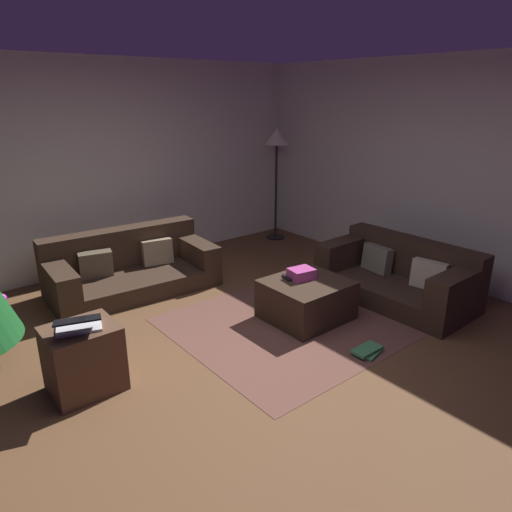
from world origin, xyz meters
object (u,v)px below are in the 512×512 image
object	(u,v)px
laptop	(78,324)
book_stack	(367,351)
ottoman	(306,300)
tv_remote	(287,278)
side_table	(84,359)
couch_right	(400,276)
gift_box	(301,274)
couch_left	(130,268)
corner_lamp	(277,145)

from	to	relation	value
laptop	book_stack	world-z (taller)	laptop
ottoman	tv_remote	bearing A→B (deg)	122.36
side_table	laptop	distance (m)	0.33
couch_right	tv_remote	world-z (taller)	couch_right
tv_remote	book_stack	size ratio (longest dim) A/B	0.57
ottoman	gift_box	distance (m)	0.27
gift_box	side_table	bearing A→B (deg)	176.82
couch_left	couch_right	distance (m)	3.09
couch_left	laptop	bearing A→B (deg)	59.64
couch_left	tv_remote	bearing A→B (deg)	122.69
tv_remote	side_table	world-z (taller)	side_table
couch_left	tv_remote	distance (m)	1.94
tv_remote	side_table	size ratio (longest dim) A/B	0.30
book_stack	corner_lamp	size ratio (longest dim) A/B	0.17
gift_box	book_stack	size ratio (longest dim) A/B	0.85
tv_remote	laptop	size ratio (longest dim) A/B	0.34
side_table	book_stack	xyz separation A→B (m)	(2.11, -1.06, -0.24)
book_stack	gift_box	bearing A→B (deg)	84.98
corner_lamp	book_stack	bearing A→B (deg)	-118.12
couch_left	ottoman	bearing A→B (deg)	123.01
laptop	book_stack	bearing A→B (deg)	-25.24
corner_lamp	tv_remote	bearing A→B (deg)	-128.92
couch_left	couch_right	size ratio (longest dim) A/B	1.15
ottoman	laptop	xyz separation A→B (m)	(-2.20, 0.16, 0.39)
couch_right	side_table	world-z (taller)	couch_right
tv_remote	corner_lamp	world-z (taller)	corner_lamp
book_stack	couch_right	bearing A→B (deg)	23.91
couch_right	corner_lamp	distance (m)	2.88
book_stack	corner_lamp	world-z (taller)	corner_lamp
book_stack	corner_lamp	distance (m)	3.83
side_table	corner_lamp	size ratio (longest dim) A/B	0.31
gift_box	corner_lamp	size ratio (longest dim) A/B	0.14
tv_remote	book_stack	xyz separation A→B (m)	(0.03, -1.02, -0.39)
couch_left	corner_lamp	size ratio (longest dim) A/B	1.13
couch_left	laptop	distance (m)	2.09
corner_lamp	ottoman	bearing A→B (deg)	-124.92
couch_left	book_stack	distance (m)	2.89
ottoman	side_table	world-z (taller)	side_table
couch_right	couch_left	bearing A→B (deg)	44.57
tv_remote	corner_lamp	bearing A→B (deg)	69.56
side_table	corner_lamp	bearing A→B (deg)	28.79
gift_box	tv_remote	distance (m)	0.15
gift_box	book_stack	xyz separation A→B (m)	(-0.08, -0.93, -0.43)
corner_lamp	laptop	bearing A→B (deg)	-150.70
side_table	ottoman	bearing A→B (deg)	-5.47
couch_left	couch_right	bearing A→B (deg)	139.22
couch_right	side_table	xyz separation A→B (m)	(-3.34, 0.51, 0.00)
ottoman	side_table	bearing A→B (deg)	174.53
side_table	laptop	world-z (taller)	laptop
couch_right	ottoman	world-z (taller)	couch_right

